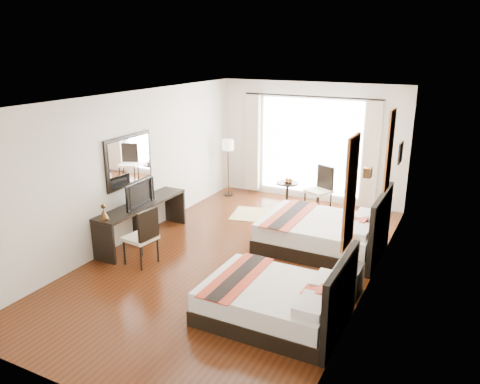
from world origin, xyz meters
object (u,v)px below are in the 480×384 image
at_px(bed_far, 325,233).
at_px(table_lamp, 352,246).
at_px(side_table, 287,194).
at_px(window_chair, 319,198).
at_px(bed_near, 278,301).
at_px(desk_chair, 142,247).
at_px(vase, 348,262).
at_px(fruit_bowl, 288,182).
at_px(nightstand, 348,280).
at_px(television, 137,193).
at_px(floor_lamp, 228,149).
at_px(console_desk, 143,222).

bearing_deg(bed_far, table_lamp, -59.45).
relative_size(side_table, window_chair, 0.55).
relative_size(bed_near, desk_chair, 1.88).
bearing_deg(side_table, window_chair, -3.83).
xyz_separation_m(bed_far, window_chair, (-0.73, 1.91, 0.00)).
distance_m(vase, fruit_bowl, 4.12).
distance_m(vase, window_chair, 3.76).
bearing_deg(window_chair, desk_chair, -0.79).
height_order(nightstand, television, television).
xyz_separation_m(nightstand, table_lamp, (0.01, 0.05, 0.53)).
bearing_deg(fruit_bowl, floor_lamp, 176.05).
distance_m(television, desk_chair, 1.13).
height_order(bed_far, vase, bed_far).
bearing_deg(bed_far, window_chair, 110.94).
height_order(table_lamp, fruit_bowl, table_lamp).
relative_size(table_lamp, side_table, 0.67).
relative_size(bed_near, console_desk, 0.87).
relative_size(bed_far, table_lamp, 5.66).
xyz_separation_m(television, window_chair, (2.47, 3.23, -0.68)).
relative_size(television, window_chair, 0.79).
height_order(desk_chair, floor_lamp, floor_lamp).
bearing_deg(vase, fruit_bowl, 123.45).
height_order(console_desk, fruit_bowl, console_desk).
height_order(bed_near, television, television).
distance_m(side_table, fruit_bowl, 0.32).
height_order(vase, console_desk, console_desk).
xyz_separation_m(bed_far, television, (-3.20, -1.32, 0.68)).
bearing_deg(desk_chair, side_table, -97.97).
bearing_deg(television, bed_near, -112.60).
xyz_separation_m(floor_lamp, fruit_bowl, (1.62, -0.11, -0.59)).
distance_m(desk_chair, side_table, 4.10).
relative_size(nightstand, desk_chair, 0.47).
xyz_separation_m(vase, desk_chair, (-3.40, -0.48, -0.25)).
relative_size(bed_far, nightstand, 4.52).
relative_size(bed_far, desk_chair, 2.13).
height_order(television, side_table, television).
xyz_separation_m(bed_near, side_table, (-1.62, 4.49, 0.01)).
bearing_deg(bed_far, vase, -62.24).
bearing_deg(table_lamp, desk_chair, -169.56).
bearing_deg(floor_lamp, fruit_bowl, -3.95).
distance_m(fruit_bowl, window_chair, 0.79).
distance_m(bed_far, window_chair, 2.04).
distance_m(bed_near, television, 3.60).
bearing_deg(floor_lamp, vase, -42.34).
bearing_deg(fruit_bowl, side_table, 130.38).
xyz_separation_m(console_desk, side_table, (1.72, 3.14, -0.09)).
bearing_deg(vase, nightstand, 91.29).
height_order(table_lamp, vase, table_lamp).
bearing_deg(floor_lamp, bed_near, -54.82).
xyz_separation_m(table_lamp, console_desk, (-4.03, 0.19, -0.38)).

